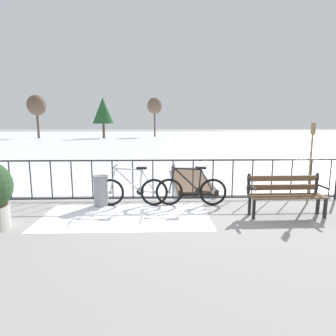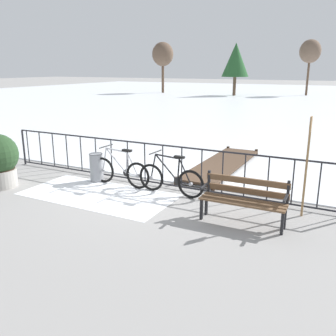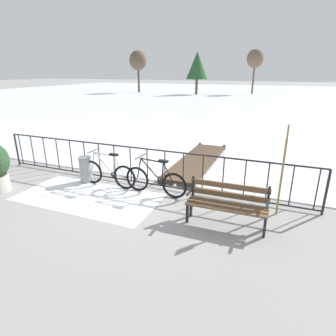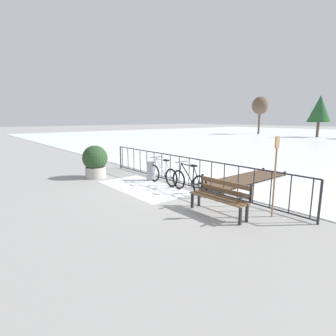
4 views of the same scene
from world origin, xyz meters
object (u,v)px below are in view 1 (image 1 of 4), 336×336
park_bench (286,192)px  trash_bin (101,191)px  bicycle_second (132,191)px  oar_upright (311,158)px  bicycle_near_railing (191,190)px

park_bench → trash_bin: park_bench is taller
bicycle_second → park_bench: 3.45m
oar_upright → bicycle_near_railing: bearing=-178.9°
trash_bin → bicycle_second: bearing=-2.4°
park_bench → oar_upright: (0.95, 0.82, 0.63)m
trash_bin → oar_upright: (5.07, 0.01, 0.76)m
trash_bin → oar_upright: 5.12m
bicycle_second → park_bench: bicycle_second is taller
park_bench → oar_upright: oar_upright is taller
park_bench → trash_bin: (-4.11, 0.82, -0.14)m
park_bench → oar_upright: bearing=40.8°
park_bench → trash_bin: bearing=168.7°
bicycle_second → oar_upright: 4.38m
bicycle_near_railing → trash_bin: size_ratio=2.34×
bicycle_near_railing → oar_upright: size_ratio=0.86×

